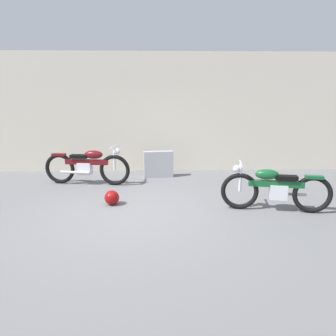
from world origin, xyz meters
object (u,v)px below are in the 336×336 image
motorcycle_maroon (87,166)px  motorcycle_green (275,189)px  stone_marker (158,164)px  helmet (112,198)px

motorcycle_maroon → motorcycle_green: bearing=-18.4°
stone_marker → helmet: stone_marker is taller
stone_marker → motorcycle_green: (2.17, -2.61, 0.08)m
stone_marker → motorcycle_maroon: (-1.73, -0.66, 0.11)m
motorcycle_maroon → motorcycle_green: 4.36m
motorcycle_maroon → motorcycle_green: size_ratio=1.07×
stone_marker → motorcycle_green: 3.39m
stone_marker → motorcycle_maroon: motorcycle_maroon is taller
stone_marker → motorcycle_green: motorcycle_green is taller
stone_marker → helmet: size_ratio=2.66×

